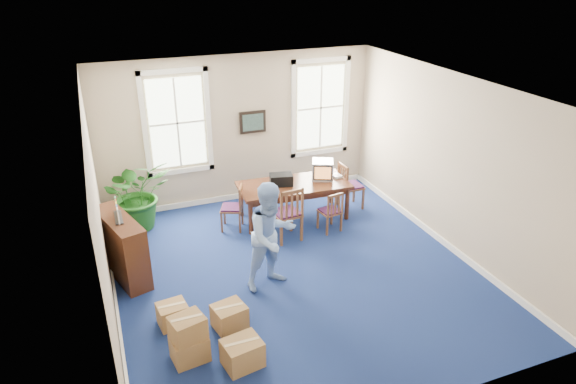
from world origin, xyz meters
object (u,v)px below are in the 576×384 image
object	(u,v)px
man	(272,236)
cardboard_boxes	(201,330)
credenza	(122,247)
chair_near_left	(286,212)
conference_table	(294,201)
potted_plant	(137,194)
crt_tv	(323,170)

from	to	relation	value
man	cardboard_boxes	xyz separation A→B (m)	(-1.45, -1.16, -0.55)
man	credenza	size ratio (longest dim) A/B	1.30
chair_near_left	credenza	xyz separation A→B (m)	(-3.03, -0.18, -0.00)
conference_table	cardboard_boxes	bearing A→B (deg)	-126.06
credenza	potted_plant	distance (m)	1.77
credenza	cardboard_boxes	size ratio (longest dim) A/B	1.11
conference_table	crt_tv	world-z (taller)	crt_tv
chair_near_left	man	bearing A→B (deg)	54.43
man	credenza	xyz separation A→B (m)	(-2.26, 1.16, -0.36)
potted_plant	man	bearing A→B (deg)	-57.79
chair_near_left	man	xyz separation A→B (m)	(-0.77, -1.34, 0.36)
crt_tv	chair_near_left	distance (m)	1.44
man	potted_plant	world-z (taller)	man
crt_tv	man	xyz separation A→B (m)	(-1.89, -2.15, -0.05)
crt_tv	credenza	bearing A→B (deg)	-142.55
conference_table	man	distance (m)	2.49
potted_plant	cardboard_boxes	world-z (taller)	potted_plant
crt_tv	man	distance (m)	2.87
conference_table	cardboard_boxes	world-z (taller)	conference_table
cardboard_boxes	credenza	bearing A→B (deg)	109.29
conference_table	potted_plant	xyz separation A→B (m)	(-3.02, 0.75, 0.34)
credenza	potted_plant	world-z (taller)	potted_plant
crt_tv	potted_plant	distance (m)	3.76
potted_plant	chair_near_left	bearing A→B (deg)	-30.56
conference_table	potted_plant	distance (m)	3.13
cardboard_boxes	conference_table	bearing A→B (deg)	50.66
chair_near_left	cardboard_boxes	world-z (taller)	chair_near_left
man	credenza	distance (m)	2.57
crt_tv	conference_table	bearing A→B (deg)	-151.69
crt_tv	potted_plant	bearing A→B (deg)	-166.83
conference_table	cardboard_boxes	xyz separation A→B (m)	(-2.68, -3.27, -0.02)
man	cardboard_boxes	size ratio (longest dim) A/B	1.44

